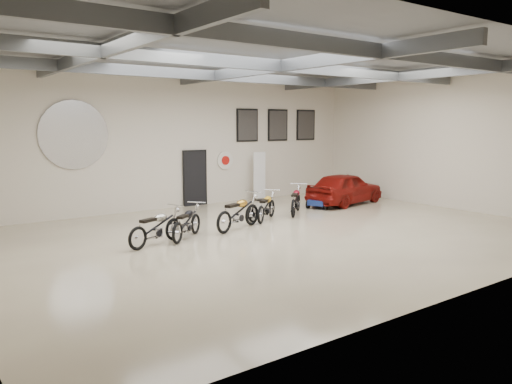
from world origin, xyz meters
TOP-DOWN VIEW (x-y plane):
  - floor at (0.00, 0.00)m, footprint 16.00×12.00m
  - ceiling at (0.00, 0.00)m, footprint 16.00×12.00m
  - back_wall at (0.00, 6.00)m, footprint 16.00×0.02m
  - right_wall at (8.00, 0.00)m, footprint 0.02×12.00m
  - ceiling_beams at (0.00, 0.00)m, footprint 15.80×11.80m
  - door at (0.50, 5.95)m, footprint 0.92×0.08m
  - logo_plaque at (-4.00, 5.95)m, footprint 2.30×0.06m
  - poster_left at (3.00, 5.96)m, footprint 1.05×0.08m
  - poster_mid at (4.60, 5.96)m, footprint 1.05×0.08m
  - poster_right at (6.20, 5.96)m, footprint 1.05×0.08m
  - oil_sign at (1.90, 5.95)m, footprint 0.72×0.10m
  - banner_stand at (3.28, 5.50)m, footprint 0.56×0.29m
  - motorcycle_silver at (-3.44, 0.92)m, footprint 1.98×1.24m
  - motorcycle_black at (-2.45, 1.09)m, footprint 1.76×1.58m
  - motorcycle_gold at (-0.60, 1.27)m, footprint 2.17×1.34m
  - motorcycle_yellow at (0.94, 1.92)m, footprint 1.80×1.55m
  - motorcycle_red at (2.45, 2.20)m, footprint 1.85×1.77m
  - go_kart at (4.36, 2.81)m, footprint 1.95×1.51m
  - vintage_car at (5.48, 2.75)m, footprint 2.17×3.93m

SIDE VIEW (x-z plane):
  - floor at x=0.00m, z-range -0.01..0.01m
  - go_kart at x=4.36m, z-range 0.00..0.65m
  - motorcycle_black at x=-2.45m, z-range 0.00..0.94m
  - motorcycle_yellow at x=0.94m, z-range 0.00..0.95m
  - motorcycle_silver at x=-3.44m, z-range 0.00..0.99m
  - motorcycle_red at x=2.45m, z-range 0.00..1.02m
  - motorcycle_gold at x=-0.60m, z-range 0.00..1.08m
  - vintage_car at x=5.48m, z-range 0.00..1.27m
  - banner_stand at x=3.28m, z-range 0.00..1.96m
  - door at x=0.50m, z-range 0.00..2.10m
  - oil_sign at x=1.90m, z-range 1.34..2.06m
  - back_wall at x=0.00m, z-range 0.00..5.00m
  - right_wall at x=8.00m, z-range 0.00..5.00m
  - logo_plaque at x=-4.00m, z-range 2.22..3.38m
  - poster_left at x=3.00m, z-range 2.42..3.78m
  - poster_mid at x=4.60m, z-range 2.42..3.78m
  - poster_right at x=6.20m, z-range 2.42..3.78m
  - ceiling_beams at x=0.00m, z-range 4.59..4.91m
  - ceiling at x=0.00m, z-range 5.00..5.00m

